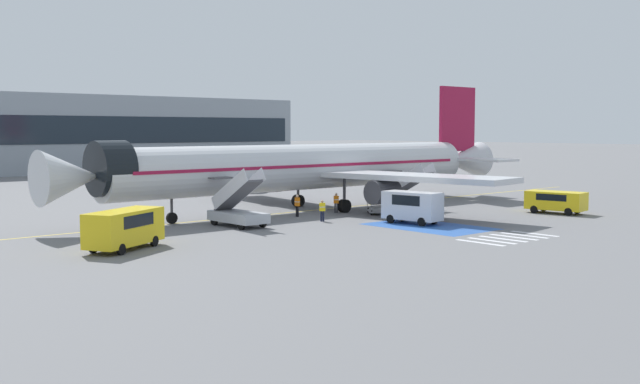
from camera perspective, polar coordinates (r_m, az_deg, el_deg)
The scene contains 21 objects.
ground_plane at distance 64.55m, azimuth -0.06°, elevation -1.41°, with size 600.00×600.00×0.00m, color slate.
apron_leadline_yellow at distance 64.08m, azimuth -1.13°, elevation -1.45°, with size 0.20×81.18×0.01m, color gold.
apron_stand_patch_blue at distance 54.42m, azimuth 8.34°, elevation -2.62°, with size 5.66×8.88×0.01m, color #2856A8.
apron_walkway_bar_0 at distance 47.28m, azimuth 12.10°, elevation -3.79°, with size 0.44×3.60×0.01m, color silver.
apron_walkway_bar_1 at distance 48.24m, azimuth 12.95°, elevation -3.64°, with size 0.44×3.60×0.01m, color silver.
apron_walkway_bar_2 at distance 49.22m, azimuth 13.76°, elevation -3.49°, with size 0.44×3.60×0.01m, color silver.
apron_walkway_bar_3 at distance 50.20m, azimuth 14.54°, elevation -3.34°, with size 0.44×3.60×0.01m, color silver.
apron_walkway_bar_4 at distance 51.19m, azimuth 15.29°, elevation -3.20°, with size 0.44×3.60×0.01m, color silver.
apron_walkway_bar_5 at distance 52.19m, azimuth 16.02°, elevation -3.07°, with size 0.44×3.60×0.01m, color silver.
airliner at distance 64.20m, azimuth -0.69°, elevation 1.94°, with size 47.22×35.27×11.33m.
boarding_stairs_forward at distance 54.21m, azimuth -6.29°, elevation -1.54°, with size 2.20×5.23×4.28m.
boarding_stairs_aft at distance 66.64m, azimuth 6.87°, elevation -0.38°, with size 2.20×5.23×4.08m.
fuel_tanker at distance 87.00m, azimuth -6.79°, elevation 1.36°, with size 2.86×10.24×3.56m.
service_van_0 at distance 65.16m, azimuth 17.54°, elevation -0.59°, with size 2.78×4.97×1.82m.
service_van_1 at distance 55.76m, azimuth 7.04°, elevation -0.98°, with size 2.39×4.60×2.37m.
service_van_2 at distance 44.87m, azimuth -14.68°, elevation -2.54°, with size 5.68×4.29×2.30m.
baggage_cart at distance 62.01m, azimuth 4.40°, elevation -1.44°, with size 2.78×2.97×0.87m.
ground_crew_0 at distance 62.59m, azimuth 1.24°, elevation -0.74°, with size 0.48×0.45×1.65m.
ground_crew_1 at distance 59.74m, azimuth -1.75°, elevation -0.91°, with size 0.24×0.44×1.79m.
ground_crew_2 at distance 56.75m, azimuth 0.18°, elevation -1.32°, with size 0.49×0.38×1.63m.
terminal_building at distance 131.17m, azimuth -16.28°, elevation 4.30°, with size 72.18×12.10×12.53m.
Camera 1 is at (-42.55, -48.03, 6.98)m, focal length 42.00 mm.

